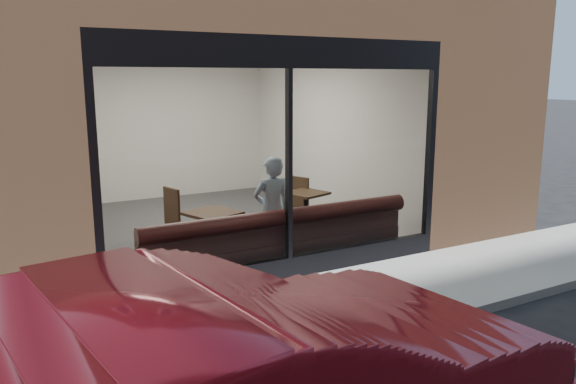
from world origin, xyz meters
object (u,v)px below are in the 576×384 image
cafe_chair_left (163,233)px  cafe_chair_right (292,217)px  cafe_table_left (213,213)px  cafe_table_right (306,193)px  banquette (275,254)px  person (272,210)px

cafe_chair_left → cafe_chair_right: (2.32, -0.10, 0.00)m
cafe_chair_left → cafe_chair_right: 2.32m
cafe_table_left → cafe_table_right: cafe_table_left is taller
banquette → cafe_table_right: (1.30, 1.33, 0.52)m
banquette → cafe_table_left: (-0.64, 0.75, 0.52)m
person → cafe_chair_right: bearing=-124.8°
cafe_table_right → cafe_chair_right: cafe_table_right is taller
person → cafe_table_left: person is taller
cafe_table_right → cafe_chair_right: (-0.06, 0.39, -0.50)m
cafe_table_left → cafe_chair_left: bearing=112.8°
cafe_table_right → cafe_chair_right: size_ratio=1.37×
cafe_table_left → cafe_chair_right: (1.87, 0.97, -0.50)m
banquette → cafe_chair_left: 2.12m
cafe_chair_right → cafe_table_right: bearing=75.8°
cafe_table_left → cafe_chair_left: (-0.45, 1.07, -0.50)m
cafe_chair_right → person: bearing=28.3°
banquette → person: bearing=70.6°
banquette → cafe_chair_right: banquette is taller
person → cafe_table_left: size_ratio=2.36×
person → cafe_chair_left: person is taller
banquette → cafe_chair_right: size_ratio=8.80×
cafe_table_right → cafe_chair_left: bearing=168.5°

